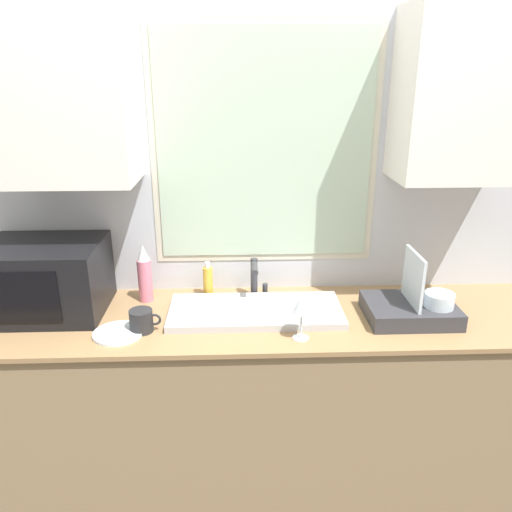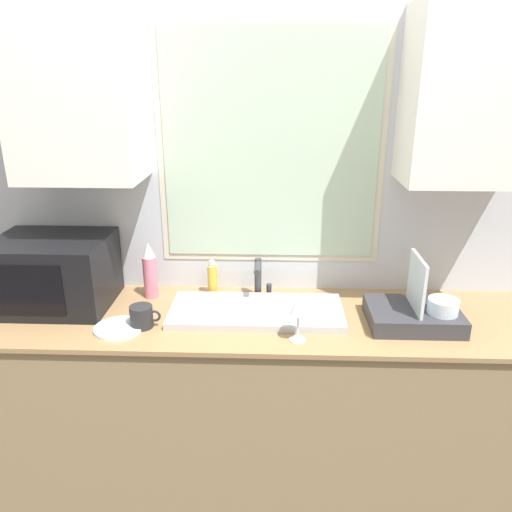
{
  "view_description": "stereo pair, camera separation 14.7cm",
  "coord_description": "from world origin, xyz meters",
  "px_view_note": "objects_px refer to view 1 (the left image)",
  "views": [
    {
      "loc": [
        -0.12,
        -1.61,
        1.87
      ],
      "look_at": [
        -0.05,
        0.27,
        1.18
      ],
      "focal_mm": 35.0,
      "sensor_mm": 36.0,
      "label": 1
    },
    {
      "loc": [
        0.02,
        -1.61,
        1.87
      ],
      "look_at": [
        -0.05,
        0.27,
        1.18
      ],
      "focal_mm": 35.0,
      "sensor_mm": 36.0,
      "label": 2
    }
  ],
  "objects_px": {
    "faucet": "(255,276)",
    "mug_near_sink": "(142,321)",
    "microwave": "(46,278)",
    "wine_glass": "(302,305)",
    "dish_rack": "(413,307)",
    "spray_bottle": "(145,274)",
    "soap_bottle": "(208,281)"
  },
  "relations": [
    {
      "from": "faucet",
      "to": "mug_near_sink",
      "type": "xyz_separation_m",
      "value": [
        -0.46,
        -0.3,
        -0.06
      ]
    },
    {
      "from": "microwave",
      "to": "wine_glass",
      "type": "bearing_deg",
      "value": -14.96
    },
    {
      "from": "faucet",
      "to": "wine_glass",
      "type": "distance_m",
      "value": 0.42
    },
    {
      "from": "microwave",
      "to": "mug_near_sink",
      "type": "height_order",
      "value": "microwave"
    },
    {
      "from": "mug_near_sink",
      "to": "wine_glass",
      "type": "distance_m",
      "value": 0.64
    },
    {
      "from": "faucet",
      "to": "dish_rack",
      "type": "relative_size",
      "value": 0.5
    },
    {
      "from": "dish_rack",
      "to": "wine_glass",
      "type": "height_order",
      "value": "dish_rack"
    },
    {
      "from": "faucet",
      "to": "microwave",
      "type": "bearing_deg",
      "value": -173.61
    },
    {
      "from": "mug_near_sink",
      "to": "wine_glass",
      "type": "relative_size",
      "value": 0.68
    },
    {
      "from": "spray_bottle",
      "to": "soap_bottle",
      "type": "distance_m",
      "value": 0.29
    },
    {
      "from": "wine_glass",
      "to": "soap_bottle",
      "type": "bearing_deg",
      "value": 132.57
    },
    {
      "from": "microwave",
      "to": "spray_bottle",
      "type": "bearing_deg",
      "value": 12.89
    },
    {
      "from": "soap_bottle",
      "to": "wine_glass",
      "type": "xyz_separation_m",
      "value": [
        0.38,
        -0.41,
        0.07
      ]
    },
    {
      "from": "soap_bottle",
      "to": "mug_near_sink",
      "type": "bearing_deg",
      "value": -126.94
    },
    {
      "from": "spray_bottle",
      "to": "wine_glass",
      "type": "bearing_deg",
      "value": -29.65
    },
    {
      "from": "soap_bottle",
      "to": "mug_near_sink",
      "type": "height_order",
      "value": "soap_bottle"
    },
    {
      "from": "microwave",
      "to": "soap_bottle",
      "type": "relative_size",
      "value": 2.91
    },
    {
      "from": "faucet",
      "to": "dish_rack",
      "type": "height_order",
      "value": "dish_rack"
    },
    {
      "from": "dish_rack",
      "to": "mug_near_sink",
      "type": "height_order",
      "value": "dish_rack"
    },
    {
      "from": "faucet",
      "to": "spray_bottle",
      "type": "xyz_separation_m",
      "value": [
        -0.49,
        -0.01,
        0.02
      ]
    },
    {
      "from": "faucet",
      "to": "microwave",
      "type": "relative_size",
      "value": 0.38
    },
    {
      "from": "dish_rack",
      "to": "spray_bottle",
      "type": "relative_size",
      "value": 1.4
    },
    {
      "from": "dish_rack",
      "to": "mug_near_sink",
      "type": "bearing_deg",
      "value": -176.53
    },
    {
      "from": "microwave",
      "to": "dish_rack",
      "type": "relative_size",
      "value": 1.32
    },
    {
      "from": "wine_glass",
      "to": "dish_rack",
      "type": "bearing_deg",
      "value": 17.23
    },
    {
      "from": "mug_near_sink",
      "to": "dish_rack",
      "type": "bearing_deg",
      "value": 3.47
    },
    {
      "from": "dish_rack",
      "to": "spray_bottle",
      "type": "distance_m",
      "value": 1.17
    },
    {
      "from": "wine_glass",
      "to": "faucet",
      "type": "bearing_deg",
      "value": 112.92
    },
    {
      "from": "wine_glass",
      "to": "mug_near_sink",
      "type": "bearing_deg",
      "value": 172.36
    },
    {
      "from": "spray_bottle",
      "to": "mug_near_sink",
      "type": "relative_size",
      "value": 2.09
    },
    {
      "from": "microwave",
      "to": "spray_bottle",
      "type": "height_order",
      "value": "microwave"
    },
    {
      "from": "microwave",
      "to": "mug_near_sink",
      "type": "xyz_separation_m",
      "value": [
        0.43,
        -0.2,
        -0.11
      ]
    }
  ]
}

